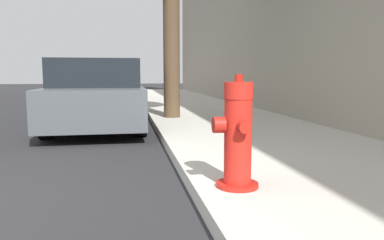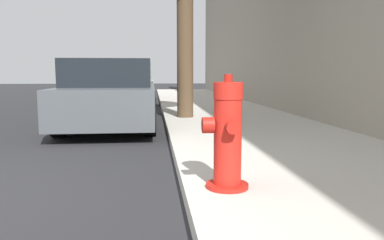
% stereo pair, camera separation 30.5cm
% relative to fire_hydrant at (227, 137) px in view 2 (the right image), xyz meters
% --- Properties ---
extents(sidewalk_slab, '(2.98, 40.00, 0.13)m').
position_rel_fire_hydrant_xyz_m(sidewalk_slab, '(1.14, 0.04, -0.49)').
color(sidewalk_slab, beige).
rests_on(sidewalk_slab, ground_plane).
extents(fire_hydrant, '(0.38, 0.38, 0.92)m').
position_rel_fire_hydrant_xyz_m(fire_hydrant, '(0.00, 0.00, 0.00)').
color(fire_hydrant, red).
rests_on(fire_hydrant, sidewalk_slab).
extents(parked_car_near, '(1.73, 4.40, 1.32)m').
position_rel_fire_hydrant_xyz_m(parked_car_near, '(-1.41, 4.81, 0.09)').
color(parked_car_near, '#4C5156').
rests_on(parked_car_near, ground_plane).
extents(parked_car_mid, '(1.85, 4.57, 1.30)m').
position_rel_fire_hydrant_xyz_m(parked_car_mid, '(-1.50, 11.41, 0.08)').
color(parked_car_mid, '#B7B7BC').
rests_on(parked_car_mid, ground_plane).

